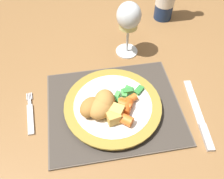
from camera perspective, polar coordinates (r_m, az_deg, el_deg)
name	(u,v)px	position (r m, az deg, el deg)	size (l,w,h in m)	color
ground_plane	(102,157)	(1.38, -2.28, -15.24)	(6.00, 6.00, 0.00)	#4C4238
dining_table	(96,72)	(0.82, -3.72, 3.97)	(1.42, 1.10, 0.74)	olive
placemat	(114,108)	(0.63, 0.46, -4.17)	(0.33, 0.27, 0.01)	brown
dinner_plate	(113,106)	(0.62, 0.18, -3.83)	(0.24, 0.24, 0.02)	white
breaded_croquettes	(99,105)	(0.59, -2.90, -3.53)	(0.10, 0.09, 0.05)	#B77F3D
green_beans_pile	(127,93)	(0.62, 3.38, -0.72)	(0.09, 0.05, 0.02)	#338438
glazed_carrots	(124,109)	(0.59, 2.86, -4.43)	(0.08, 0.09, 0.02)	orange
fork	(30,116)	(0.65, -18.15, -5.73)	(0.02, 0.13, 0.01)	silver
table_knife	(200,119)	(0.65, 19.46, -6.32)	(0.04, 0.21, 0.01)	silver
wine_glass	(128,18)	(0.71, 3.77, 16.04)	(0.07, 0.07, 0.17)	silver
roast_potatoes	(115,115)	(0.58, 0.68, -5.81)	(0.05, 0.05, 0.03)	gold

